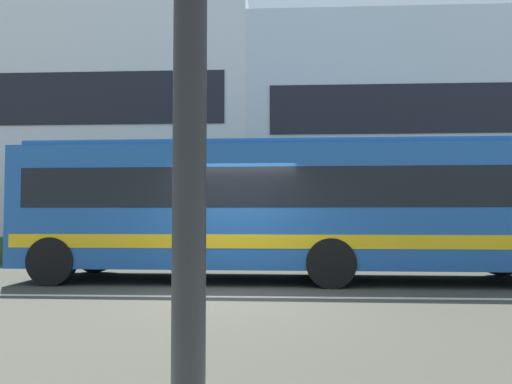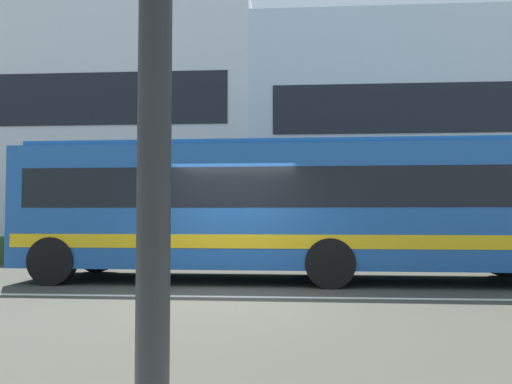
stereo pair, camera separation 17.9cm
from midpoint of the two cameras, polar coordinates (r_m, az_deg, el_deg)
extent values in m
plane|color=#3F3F36|center=(9.16, -2.94, -11.77)|extent=(160.00, 160.00, 0.00)
cube|color=silver|center=(9.16, -2.94, -11.74)|extent=(60.00, 0.16, 0.01)
cube|color=#31552D|center=(15.11, -0.50, -6.67)|extent=(18.11, 1.10, 0.78)
cube|color=silver|center=(27.11, -20.93, 5.35)|extent=(19.65, 11.02, 10.27)
cube|color=silver|center=(26.63, 26.56, 4.59)|extent=(23.46, 11.02, 9.35)
cube|color=#1E5097|center=(11.34, 4.63, -1.72)|extent=(12.01, 2.77, 2.57)
cube|color=black|center=(11.36, 4.62, 0.23)|extent=(11.30, 2.78, 0.82)
cube|color=gold|center=(11.35, 4.64, -5.28)|extent=(11.77, 2.79, 0.28)
cube|color=#1D5597|center=(11.44, 4.61, 5.03)|extent=(11.53, 2.35, 0.12)
cube|color=black|center=(12.85, -23.19, 0.10)|extent=(0.06, 2.17, 0.90)
cylinder|color=black|center=(11.36, -21.62, -7.27)|extent=(1.00, 0.30, 1.00)
cylinder|color=black|center=(13.53, -17.11, -6.56)|extent=(1.00, 0.30, 1.00)
cylinder|color=black|center=(10.22, 8.88, -7.96)|extent=(1.00, 0.30, 1.00)
cylinder|color=black|center=(12.59, 8.09, -6.95)|extent=(1.00, 0.30, 1.00)
cylinder|color=black|center=(13.51, 26.46, -6.41)|extent=(1.00, 0.30, 1.00)
cylinder|color=black|center=(2.23, -8.96, 17.57)|extent=(0.14, 0.14, 4.15)
camera|label=1|loc=(0.09, -89.55, -0.02)|focal=35.35mm
camera|label=2|loc=(0.09, 90.45, 0.02)|focal=35.35mm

